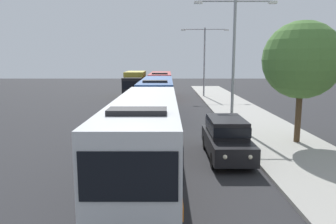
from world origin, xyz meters
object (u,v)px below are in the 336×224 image
Objects in this scene: white_suv at (228,136)px; bus_middle at (162,84)px; bus_second_in_line at (158,96)px; streetlamp_mid at (235,50)px; roadside_tree at (304,60)px; streetlamp_far at (206,55)px; bus_lead at (148,132)px; box_truck_oncoming at (136,83)px.

bus_middle is at bearing 98.59° from white_suv.
streetlamp_mid reaches higher than bus_second_in_line.
bus_second_in_line is at bearing 131.91° from roadside_tree.
roadside_tree is at bearing -48.09° from bus_second_in_line.
streetlamp_mid is 1.02× the size of streetlamp_far.
bus_lead is 9.60m from roadside_tree.
bus_second_in_line is 14.94m from box_truck_oncoming.
bus_middle is 23.70m from roadside_tree.
bus_second_in_line is 1.00× the size of bus_middle.
streetlamp_mid is (8.70, -18.65, 3.62)m from box_truck_oncoming.
streetlamp_mid is (5.40, -4.08, 3.64)m from bus_second_in_line.
bus_lead is at bearing -101.29° from streetlamp_far.
streetlamp_far is (8.70, -0.81, 3.54)m from box_truck_oncoming.
box_truck_oncoming is at bearing 156.37° from bus_middle.
bus_middle is 18.39m from streetlamp_mid.
streetlamp_mid is (5.40, 9.21, 3.64)m from bus_lead.
streetlamp_far is at bearing 68.58° from bus_second_in_line.
bus_second_in_line reaches higher than white_suv.
box_truck_oncoming is 1.15× the size of roadside_tree.
streetlamp_mid is 17.84m from streetlamp_far.
bus_second_in_line is 12.41m from roadside_tree.
streetlamp_mid is 1.30× the size of roadside_tree.
streetlamp_mid is at bearing 118.47° from roadside_tree.
box_truck_oncoming is at bearing 96.76° from bus_lead.
bus_lead is at bearing -83.24° from box_truck_oncoming.
bus_second_in_line is 1.37× the size of streetlamp_mid.
streetlamp_far is at bearing 6.67° from bus_middle.
bus_middle is 1.55× the size of box_truck_oncoming.
streetlamp_far is at bearing 90.00° from streetlamp_mid.
roadside_tree reaches higher than bus_lead.
streetlamp_mid reaches higher than bus_lead.
roadside_tree is at bearing -64.25° from box_truck_oncoming.
bus_second_in_line is at bearing 90.00° from bus_lead.
streetlamp_far reaches higher than bus_lead.
bus_middle is 1.40× the size of streetlamp_far.
streetlamp_far is (0.00, 17.83, -0.08)m from streetlamp_mid.
bus_lead is at bearing -152.47° from white_suv.
box_truck_oncoming is at bearing 174.66° from streetlamp_far.
bus_lead is 1.84× the size of roadside_tree.
bus_lead is at bearing -151.81° from roadside_tree.
bus_second_in_line is 7.68m from streetlamp_mid.
bus_lead reaches higher than white_suv.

